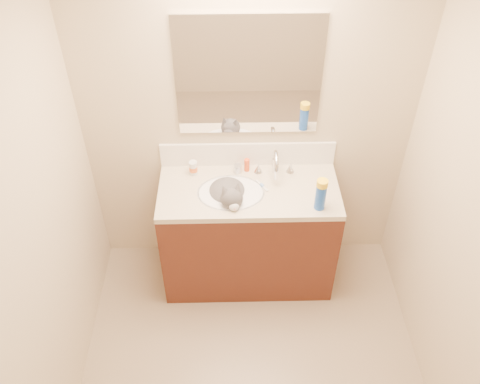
{
  "coord_description": "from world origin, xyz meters",
  "views": [
    {
      "loc": [
        -0.12,
        -1.55,
        3.07
      ],
      "look_at": [
        -0.06,
        0.92,
        0.88
      ],
      "focal_mm": 38.0,
      "sensor_mm": 36.0,
      "label": 1
    }
  ],
  "objects_px": {
    "cat": "(228,196)",
    "pill_bottle": "(193,168)",
    "vanity_cabinet": "(248,236)",
    "basin": "(231,200)",
    "spray_can": "(320,197)",
    "faucet": "(275,166)",
    "amber_bottle": "(247,165)",
    "silver_jar": "(238,169)"
  },
  "relations": [
    {
      "from": "basin",
      "to": "faucet",
      "type": "distance_m",
      "value": 0.38
    },
    {
      "from": "spray_can",
      "to": "basin",
      "type": "bearing_deg",
      "value": 164.32
    },
    {
      "from": "cat",
      "to": "amber_bottle",
      "type": "relative_size",
      "value": 4.42
    },
    {
      "from": "vanity_cabinet",
      "to": "faucet",
      "type": "xyz_separation_m",
      "value": [
        0.18,
        0.14,
        0.54
      ]
    },
    {
      "from": "faucet",
      "to": "amber_bottle",
      "type": "relative_size",
      "value": 3.02
    },
    {
      "from": "basin",
      "to": "spray_can",
      "type": "xyz_separation_m",
      "value": [
        0.56,
        -0.16,
        0.16
      ]
    },
    {
      "from": "basin",
      "to": "cat",
      "type": "distance_m",
      "value": 0.04
    },
    {
      "from": "basin",
      "to": "faucet",
      "type": "height_order",
      "value": "faucet"
    },
    {
      "from": "basin",
      "to": "silver_jar",
      "type": "distance_m",
      "value": 0.24
    },
    {
      "from": "faucet",
      "to": "pill_bottle",
      "type": "distance_m",
      "value": 0.55
    },
    {
      "from": "faucet",
      "to": "silver_jar",
      "type": "relative_size",
      "value": 4.53
    },
    {
      "from": "vanity_cabinet",
      "to": "amber_bottle",
      "type": "height_order",
      "value": "amber_bottle"
    },
    {
      "from": "vanity_cabinet",
      "to": "basin",
      "type": "bearing_deg",
      "value": -165.96
    },
    {
      "from": "cat",
      "to": "pill_bottle",
      "type": "xyz_separation_m",
      "value": [
        -0.24,
        0.2,
        0.08
      ]
    },
    {
      "from": "pill_bottle",
      "to": "amber_bottle",
      "type": "bearing_deg",
      "value": 4.46
    },
    {
      "from": "spray_can",
      "to": "amber_bottle",
      "type": "bearing_deg",
      "value": 139.24
    },
    {
      "from": "faucet",
      "to": "pill_bottle",
      "type": "relative_size",
      "value": 2.76
    },
    {
      "from": "vanity_cabinet",
      "to": "amber_bottle",
      "type": "bearing_deg",
      "value": 92.12
    },
    {
      "from": "silver_jar",
      "to": "spray_can",
      "type": "height_order",
      "value": "spray_can"
    },
    {
      "from": "pill_bottle",
      "to": "basin",
      "type": "bearing_deg",
      "value": -38.28
    },
    {
      "from": "basin",
      "to": "faucet",
      "type": "relative_size",
      "value": 1.61
    },
    {
      "from": "cat",
      "to": "basin",
      "type": "bearing_deg",
      "value": -5.27
    },
    {
      "from": "amber_bottle",
      "to": "pill_bottle",
      "type": "bearing_deg",
      "value": -175.54
    },
    {
      "from": "silver_jar",
      "to": "basin",
      "type": "bearing_deg",
      "value": -102.98
    },
    {
      "from": "spray_can",
      "to": "pill_bottle",
      "type": "bearing_deg",
      "value": 156.3
    },
    {
      "from": "cat",
      "to": "vanity_cabinet",
      "type": "bearing_deg",
      "value": 0.58
    },
    {
      "from": "vanity_cabinet",
      "to": "faucet",
      "type": "height_order",
      "value": "faucet"
    },
    {
      "from": "pill_bottle",
      "to": "cat",
      "type": "bearing_deg",
      "value": -40.6
    },
    {
      "from": "silver_jar",
      "to": "spray_can",
      "type": "distance_m",
      "value": 0.63
    },
    {
      "from": "cat",
      "to": "amber_bottle",
      "type": "xyz_separation_m",
      "value": [
        0.13,
        0.23,
        0.08
      ]
    },
    {
      "from": "pill_bottle",
      "to": "spray_can",
      "type": "bearing_deg",
      "value": -23.7
    },
    {
      "from": "vanity_cabinet",
      "to": "cat",
      "type": "relative_size",
      "value": 2.93
    },
    {
      "from": "basin",
      "to": "amber_bottle",
      "type": "distance_m",
      "value": 0.28
    },
    {
      "from": "vanity_cabinet",
      "to": "spray_can",
      "type": "height_order",
      "value": "spray_can"
    },
    {
      "from": "vanity_cabinet",
      "to": "cat",
      "type": "bearing_deg",
      "value": -166.79
    },
    {
      "from": "basin",
      "to": "pill_bottle",
      "type": "height_order",
      "value": "pill_bottle"
    },
    {
      "from": "vanity_cabinet",
      "to": "faucet",
      "type": "distance_m",
      "value": 0.58
    },
    {
      "from": "cat",
      "to": "pill_bottle",
      "type": "relative_size",
      "value": 4.04
    },
    {
      "from": "amber_bottle",
      "to": "spray_can",
      "type": "relative_size",
      "value": 0.5
    },
    {
      "from": "spray_can",
      "to": "cat",
      "type": "bearing_deg",
      "value": 164.98
    },
    {
      "from": "faucet",
      "to": "spray_can",
      "type": "bearing_deg",
      "value": -51.34
    },
    {
      "from": "basin",
      "to": "silver_jar",
      "type": "xyz_separation_m",
      "value": [
        0.05,
        0.21,
        0.1
      ]
    }
  ]
}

